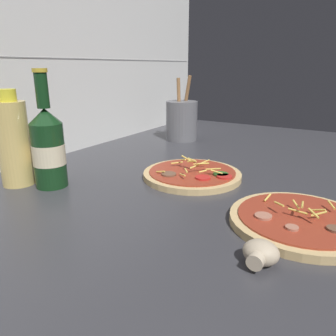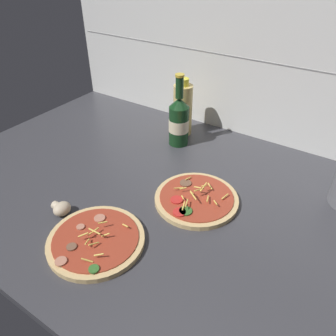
% 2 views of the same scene
% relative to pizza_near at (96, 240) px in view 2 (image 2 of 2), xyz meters
% --- Properties ---
extents(counter_slab, '(1.60, 0.90, 0.03)m').
position_rel_pizza_near_xyz_m(counter_slab, '(0.11, 0.25, -0.02)').
color(counter_slab, '#38383D').
rests_on(counter_slab, ground).
extents(tile_backsplash, '(1.60, 0.01, 0.60)m').
position_rel_pizza_near_xyz_m(tile_backsplash, '(0.11, 0.70, 0.27)').
color(tile_backsplash, white).
rests_on(tile_backsplash, ground).
extents(pizza_near, '(0.23, 0.23, 0.04)m').
position_rel_pizza_near_xyz_m(pizza_near, '(0.00, 0.00, 0.00)').
color(pizza_near, tan).
rests_on(pizza_near, counter_slab).
extents(pizza_far, '(0.23, 0.23, 0.05)m').
position_rel_pizza_near_xyz_m(pizza_far, '(0.12, 0.27, 0.00)').
color(pizza_far, tan).
rests_on(pizza_far, counter_slab).
extents(beer_bottle, '(0.07, 0.07, 0.25)m').
position_rel_pizza_near_xyz_m(beer_bottle, '(-0.08, 0.51, 0.08)').
color(beer_bottle, '#143819').
rests_on(beer_bottle, counter_slab).
extents(oil_bottle, '(0.07, 0.07, 0.21)m').
position_rel_pizza_near_xyz_m(oil_bottle, '(-0.11, 0.58, 0.09)').
color(oil_bottle, '#D6B766').
rests_on(oil_bottle, counter_slab).
extents(mushroom_left, '(0.05, 0.05, 0.03)m').
position_rel_pizza_near_xyz_m(mushroom_left, '(-0.15, 0.03, 0.01)').
color(mushroom_left, beige).
rests_on(mushroom_left, counter_slab).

